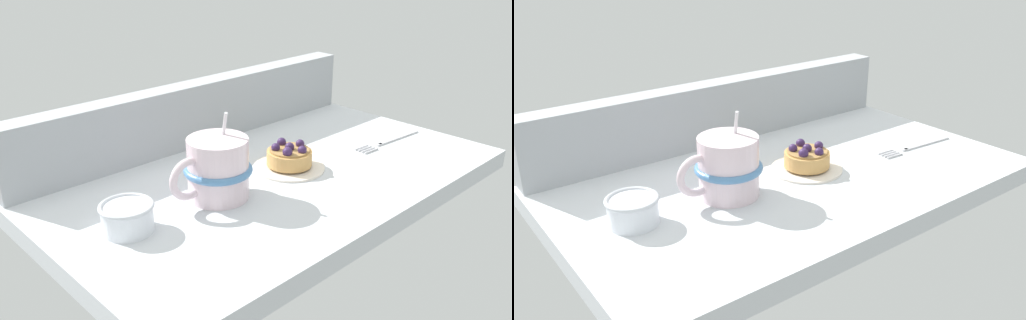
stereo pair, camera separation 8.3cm
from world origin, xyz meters
The scene contains 7 objects.
ground_plane centered at (0.00, 0.00, -1.58)cm, with size 72.68×42.98×3.16cm, color silver.
window_rail_back centered at (0.00, 19.27, 5.50)cm, with size 71.23×4.45×11.00cm, color #9EA3A8.
dessert_plate centered at (3.17, -0.56, 0.32)cm, with size 11.52×11.52×0.69cm.
raspberry_tart centered at (3.17, -0.56, 2.18)cm, with size 7.32×7.32×3.81cm.
coffee_mug centered at (-11.98, -0.63, 4.47)cm, with size 13.25×9.87×12.52cm.
dessert_fork centered at (24.85, -5.01, 0.30)cm, with size 16.44×2.77×0.60cm.
sugar_bowl centered at (-26.34, 0.27, 2.05)cm, with size 7.08×7.08×3.83cm.
Camera 1 is at (-56.92, -55.63, 35.68)cm, focal length 38.51 mm.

